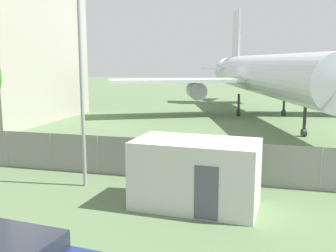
{
  "coord_description": "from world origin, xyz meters",
  "views": [
    {
      "loc": [
        7.99,
        -6.19,
        5.44
      ],
      "look_at": [
        2.74,
        13.87,
        2.0
      ],
      "focal_mm": 42.0,
      "sensor_mm": 36.0,
      "label": 1
    }
  ],
  "objects": [
    {
      "name": "perimeter_fence",
      "position": [
        -0.0,
        10.87,
        0.95
      ],
      "size": [
        56.07,
        0.07,
        1.9
      ],
      "color": "gray",
      "rests_on": "ground"
    },
    {
      "name": "light_mast",
      "position": [
        0.23,
        9.02,
        5.26
      ],
      "size": [
        0.44,
        0.44,
        8.73
      ],
      "color": "#99999E",
      "rests_on": "ground"
    },
    {
      "name": "portable_cabin",
      "position": [
        5.4,
        7.83,
        1.27
      ],
      "size": [
        4.75,
        2.84,
        2.55
      ],
      "rotation": [
        0.0,
        0.0,
        -0.06
      ],
      "color": "silver",
      "rests_on": "ground"
    },
    {
      "name": "airplane",
      "position": [
        7.46,
        33.02,
        4.07
      ],
      "size": [
        29.9,
        37.26,
        11.79
      ],
      "rotation": [
        0.0,
        0.0,
        -1.26
      ],
      "color": "silver",
      "rests_on": "ground"
    }
  ]
}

